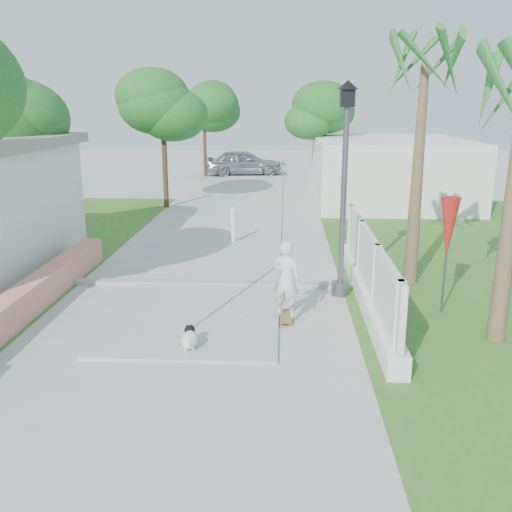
# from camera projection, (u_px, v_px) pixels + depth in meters

# --- Properties ---
(ground) EXTENTS (90.00, 90.00, 0.00)m
(ground) POSITION_uv_depth(u_px,v_px,m) (147.00, 434.00, 7.13)
(ground) COLOR #B7B7B2
(ground) RESTS_ON ground
(path_strip) EXTENTS (3.20, 36.00, 0.06)m
(path_strip) POSITION_uv_depth(u_px,v_px,m) (248.00, 192.00, 26.42)
(path_strip) COLOR #B7B7B2
(path_strip) RESTS_ON ground
(curb) EXTENTS (6.50, 0.25, 0.10)m
(curb) POSITION_uv_depth(u_px,v_px,m) (209.00, 284.00, 12.91)
(curb) COLOR #999993
(curb) RESTS_ON ground
(grass_right) EXTENTS (8.00, 20.00, 0.01)m
(grass_right) POSITION_uv_depth(u_px,v_px,m) (492.00, 265.00, 14.51)
(grass_right) COLOR #3B641F
(grass_right) RESTS_ON ground
(pink_wall) EXTENTS (0.45, 8.20, 0.80)m
(pink_wall) POSITION_uv_depth(u_px,v_px,m) (16.00, 308.00, 10.63)
(pink_wall) COLOR #E08573
(pink_wall) RESTS_ON ground
(lattice_fence) EXTENTS (0.35, 7.00, 1.50)m
(lattice_fence) POSITION_uv_depth(u_px,v_px,m) (367.00, 278.00, 11.65)
(lattice_fence) COLOR white
(lattice_fence) RESTS_ON ground
(building_right) EXTENTS (6.00, 8.00, 2.60)m
(building_right) POSITION_uv_depth(u_px,v_px,m) (388.00, 170.00, 23.87)
(building_right) COLOR silver
(building_right) RESTS_ON ground
(street_lamp) EXTENTS (0.44, 0.44, 4.44)m
(street_lamp) POSITION_uv_depth(u_px,v_px,m) (344.00, 183.00, 11.67)
(street_lamp) COLOR #59595E
(street_lamp) RESTS_ON ground
(bollard) EXTENTS (0.14, 0.14, 1.09)m
(bollard) POSITION_uv_depth(u_px,v_px,m) (233.00, 224.00, 16.62)
(bollard) COLOR white
(bollard) RESTS_ON ground
(patio_umbrella) EXTENTS (0.36, 0.36, 2.30)m
(patio_umbrella) POSITION_uv_depth(u_px,v_px,m) (448.00, 229.00, 10.81)
(patio_umbrella) COLOR #59595E
(patio_umbrella) RESTS_ON ground
(tree_left_mid) EXTENTS (3.20, 3.20, 4.85)m
(tree_left_mid) POSITION_uv_depth(u_px,v_px,m) (7.00, 124.00, 14.67)
(tree_left_mid) COLOR #4C3826
(tree_left_mid) RESTS_ON ground
(tree_path_left) EXTENTS (3.40, 3.40, 5.23)m
(tree_path_left) POSITION_uv_depth(u_px,v_px,m) (163.00, 108.00, 21.70)
(tree_path_left) COLOR #4C3826
(tree_path_left) RESTS_ON ground
(tree_path_right) EXTENTS (3.00, 3.00, 4.79)m
(tree_path_right) POSITION_uv_depth(u_px,v_px,m) (320.00, 115.00, 25.35)
(tree_path_right) COLOR #4C3826
(tree_path_right) RESTS_ON ground
(tree_path_far) EXTENTS (3.20, 3.20, 5.17)m
(tree_path_far) POSITION_uv_depth(u_px,v_px,m) (204.00, 107.00, 31.34)
(tree_path_far) COLOR #4C3826
(tree_path_far) RESTS_ON ground
(palm_far) EXTENTS (1.80, 1.80, 5.30)m
(palm_far) POSITION_uv_depth(u_px,v_px,m) (424.00, 80.00, 12.02)
(palm_far) COLOR brown
(palm_far) RESTS_ON ground
(skateboarder) EXTENTS (1.91, 1.70, 1.56)m
(skateboarder) POSITION_uv_depth(u_px,v_px,m) (244.00, 294.00, 10.22)
(skateboarder) COLOR olive
(skateboarder) RESTS_ON ground
(dog) EXTENTS (0.33, 0.60, 0.42)m
(dog) POSITION_uv_depth(u_px,v_px,m) (190.00, 338.00, 9.45)
(dog) COLOR white
(dog) RESTS_ON ground
(parked_car) EXTENTS (4.45, 2.15, 1.46)m
(parked_car) POSITION_uv_depth(u_px,v_px,m) (244.00, 163.00, 32.54)
(parked_car) COLOR #AAACB1
(parked_car) RESTS_ON ground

